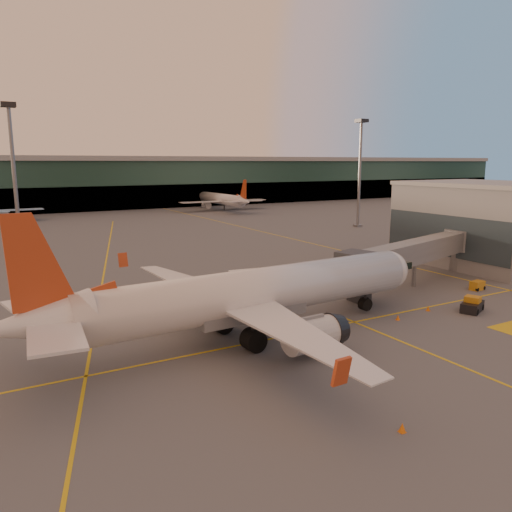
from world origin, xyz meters
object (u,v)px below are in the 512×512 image
pushback_tug (473,305)px  catering_truck (257,287)px  main_airplane (246,296)px  gpu_cart (477,286)px

pushback_tug → catering_truck: bearing=125.4°
main_airplane → pushback_tug: (24.87, -4.47, -3.32)m
main_airplane → catering_truck: 9.26m
main_airplane → gpu_cart: bearing=-1.0°
catering_truck → main_airplane: bearing=-118.1°
main_airplane → pushback_tug: bearing=-13.2°
main_airplane → catering_truck: (5.36, 7.40, -1.54)m
catering_truck → gpu_cart: (27.89, -6.22, -1.90)m
catering_truck → pushback_tug: bearing=-23.5°
main_airplane → pushback_tug: size_ratio=11.30×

